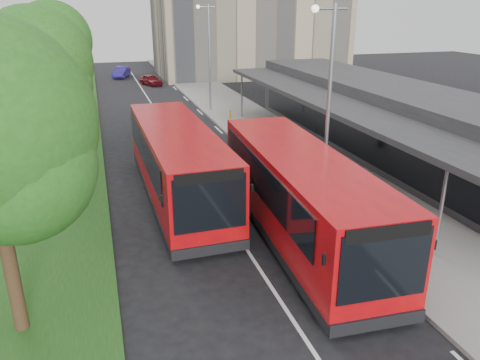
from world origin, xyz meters
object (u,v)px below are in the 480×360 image
(bus_main, at_px, (300,196))
(bollard, at_px, (231,117))
(lamp_post_far, at_px, (208,51))
(bus_second, at_px, (178,164))
(tree_mid, at_px, (36,71))
(car_near, at_px, (151,80))
(lamp_post_near, at_px, (327,97))
(tree_far, at_px, (53,46))
(car_far, at_px, (121,72))
(litter_bin, at_px, (287,148))

(bus_main, bearing_deg, bollard, 84.90)
(lamp_post_far, relative_size, bus_second, 0.70)
(bus_main, distance_m, bollard, 17.71)
(bus_second, bearing_deg, tree_mid, 140.86)
(lamp_post_far, distance_m, car_near, 15.47)
(lamp_post_near, height_order, lamp_post_far, same)
(tree_far, distance_m, lamp_post_far, 11.19)
(bus_second, xyz_separation_m, bollard, (5.97, 12.55, -1.06))
(bollard, bearing_deg, tree_far, 161.57)
(lamp_post_far, relative_size, bollard, 9.05)
(bus_second, relative_size, car_near, 3.47)
(lamp_post_far, height_order, car_far, lamp_post_far)
(lamp_post_near, xyz_separation_m, car_far, (-5.54, 41.36, -4.08))
(lamp_post_near, relative_size, litter_bin, 8.94)
(lamp_post_near, xyz_separation_m, bollard, (0.39, 15.21, -4.13))
(tree_far, relative_size, car_near, 2.57)
(bus_main, height_order, bus_second, bus_main)
(tree_far, relative_size, litter_bin, 9.46)
(tree_mid, xyz_separation_m, car_far, (5.59, 34.31, -4.63))
(car_far, bearing_deg, tree_mid, -81.97)
(bus_second, distance_m, car_far, 38.70)
(bollard, bearing_deg, bus_second, -115.43)
(car_near, distance_m, car_far, 7.24)
(litter_bin, bearing_deg, tree_mid, 178.79)
(car_far, bearing_deg, car_near, -51.22)
(bus_main, bearing_deg, litter_bin, 72.70)
(tree_far, bearing_deg, lamp_post_far, 4.87)
(litter_bin, height_order, car_near, car_near)
(bus_second, relative_size, bollard, 12.93)
(bollard, height_order, car_far, car_far)
(lamp_post_far, bearing_deg, litter_bin, -84.43)
(tree_far, relative_size, bollard, 9.57)
(lamp_post_near, distance_m, bus_second, 6.90)
(bus_main, distance_m, bus_second, 6.09)
(bollard, distance_m, car_near, 19.68)
(bollard, bearing_deg, car_near, 99.59)
(car_near, bearing_deg, lamp_post_far, -99.88)
(bus_main, distance_m, car_near, 36.94)
(bus_second, bearing_deg, lamp_post_near, -26.45)
(tree_mid, bearing_deg, lamp_post_near, -32.36)
(lamp_post_near, xyz_separation_m, bus_second, (-5.57, 2.67, -3.06))
(tree_mid, bearing_deg, bus_second, -38.28)
(bus_main, xyz_separation_m, car_near, (-0.85, 36.92, -1.10))
(lamp_post_near, bearing_deg, car_far, 97.63)
(tree_far, distance_m, car_far, 23.50)
(bus_main, height_order, litter_bin, bus_main)
(tree_far, distance_m, litter_bin, 18.12)
(lamp_post_near, height_order, bollard, lamp_post_near)
(lamp_post_near, xyz_separation_m, bus_main, (-2.04, -2.30, -3.06))
(tree_mid, xyz_separation_m, lamp_post_far, (11.13, 12.95, -0.55))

